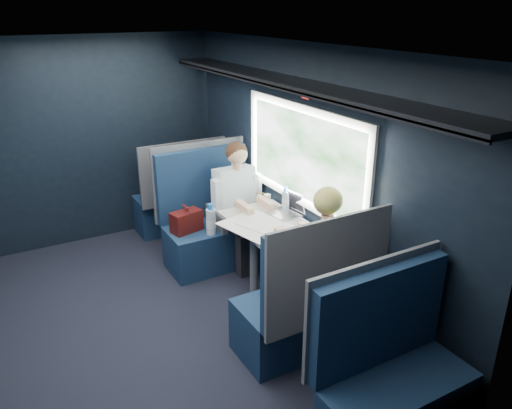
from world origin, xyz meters
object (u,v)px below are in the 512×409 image
laptop (288,208)px  bottle_small (286,200)px  seat_bay_near (210,225)px  cup (267,199)px  seat_row_front (179,198)px  table (269,231)px  man (240,200)px  woman (321,254)px  seat_bay_far (306,307)px  seat_row_back (391,380)px

laptop → bottle_small: 0.10m
seat_bay_near → cup: size_ratio=14.34×
seat_row_front → laptop: size_ratio=3.53×
table → seat_bay_near: (-0.19, 0.87, -0.24)m
seat_bay_near → laptop: bearing=-58.7°
man → bottle_small: size_ratio=5.58×
woman → laptop: size_ratio=4.02×
seat_bay_near → woman: bearing=-80.6°
seat_bay_far → cup: size_ratio=14.34×
table → bottle_small: bearing=31.9°
seat_row_back → cup: size_ratio=13.20×
table → seat_row_back: seat_row_back is taller
seat_row_back → laptop: (0.46, 1.90, 0.39)m
table → laptop: size_ratio=3.04×
seat_row_front → bottle_small: seat_row_front is taller
seat_bay_far → bottle_small: (0.48, 1.06, 0.43)m
bottle_small → seat_bay_far: bearing=-114.4°
laptop → seat_bay_near: bearing=121.3°
table → seat_row_front: seat_row_front is taller
seat_bay_far → woman: bearing=33.8°
man → table: bearing=-95.5°
seat_bay_near → cup: seat_bay_near is taller
seat_row_back → woman: size_ratio=0.88×
laptop → cup: laptop is taller
woman → laptop: 0.84m
cup → seat_bay_far: bearing=-108.0°
table → man: 0.70m
seat_bay_near → man: size_ratio=0.95×
man → seat_row_front: bearing=102.8°
seat_row_front → seat_row_back: 3.59m
seat_bay_near → woman: size_ratio=0.95×
table → woman: (0.07, -0.71, 0.06)m
seat_bay_far → man: (0.25, 1.57, 0.30)m
seat_bay_far → laptop: seat_bay_far is taller
man → laptop: size_ratio=4.02×
table → laptop: laptop is taller
seat_row_back → laptop: size_ratio=3.53×
seat_row_front → bottle_small: size_ratio=4.89×
seat_row_back → man: bearing=84.3°
seat_bay_near → man: bearing=-33.4°
laptop → bottle_small: bearing=75.5°
seat_row_back → bottle_small: seat_row_back is taller
seat_bay_far → woman: 0.43m
woman → man: bearing=90.0°
cup → seat_bay_near: bearing=135.5°
table → man: bearing=84.5°
seat_bay_near → laptop: size_ratio=3.83×
woman → bottle_small: 0.93m
seat_row_back → cup: seat_row_back is taller
seat_row_back → seat_bay_near: bearing=90.2°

